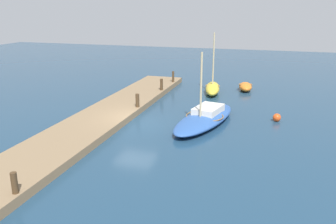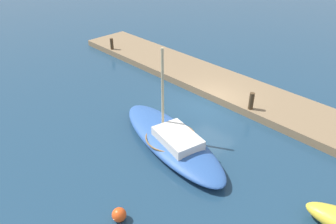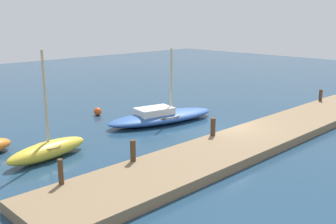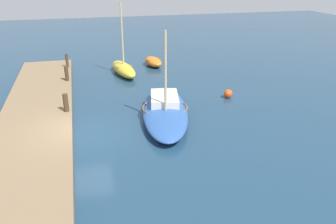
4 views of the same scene
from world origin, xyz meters
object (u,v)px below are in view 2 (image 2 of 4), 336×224
Objects in this scene: mooring_post_mid_east at (251,101)px; marker_buoy at (119,215)px; sailboat_blue at (172,140)px; mooring_post_east at (112,44)px.

mooring_post_mid_east is 9.28m from marker_buoy.
sailboat_blue is 8.20× the size of mooring_post_mid_east.
mooring_post_mid_east is at bearing -84.99° from marker_buoy.
mooring_post_east is 16.09m from marker_buoy.
sailboat_blue is 9.16× the size of mooring_post_east.
sailboat_blue reaches higher than mooring_post_mid_east.
mooring_post_east is at bearing -35.01° from marker_buoy.
mooring_post_east reaches higher than marker_buoy.
marker_buoy is (-0.81, 9.23, -0.63)m from mooring_post_mid_east.
mooring_post_mid_east is 1.80× the size of marker_buoy.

